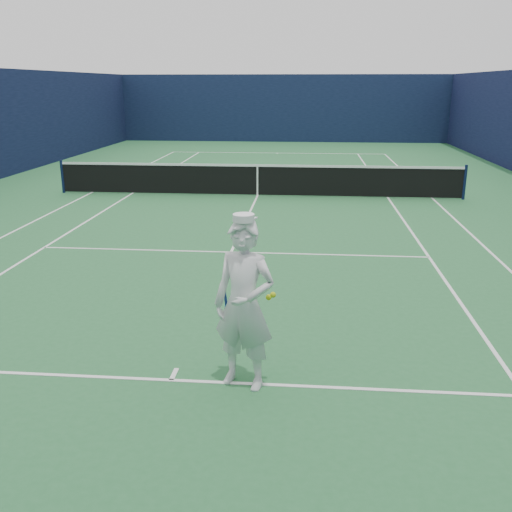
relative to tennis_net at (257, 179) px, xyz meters
The scene contains 5 objects.
ground 0.55m from the tennis_net, ahead, with size 80.00×80.00×0.00m, color #266636.
court_markings 0.55m from the tennis_net, ahead, with size 11.03×23.83×0.01m.
windscreen_fence 1.45m from the tennis_net, ahead, with size 20.12×36.12×4.00m.
tennis_net is the anchor object (origin of this frame).
tennis_player 11.92m from the tennis_net, 85.71° to the right, with size 0.84×0.71×2.07m.
Camera 1 is at (1.57, -17.90, 3.42)m, focal length 40.00 mm.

